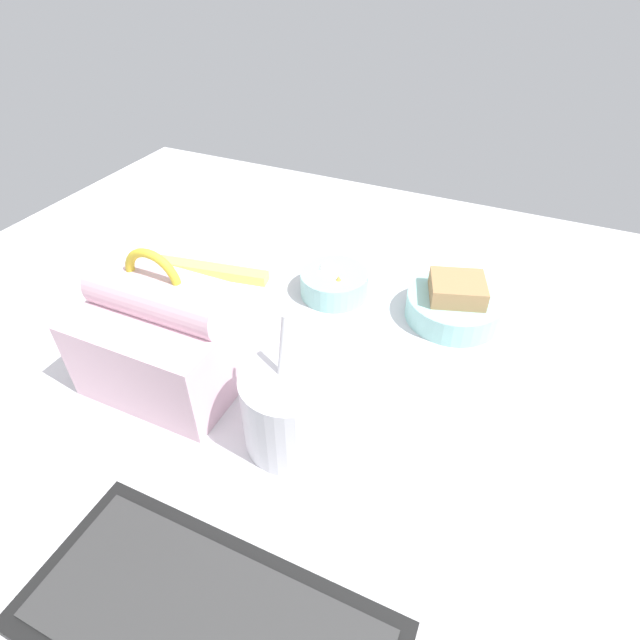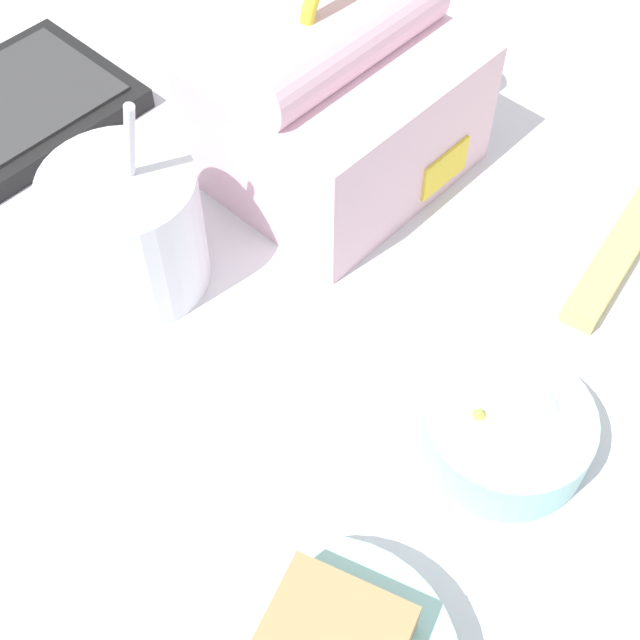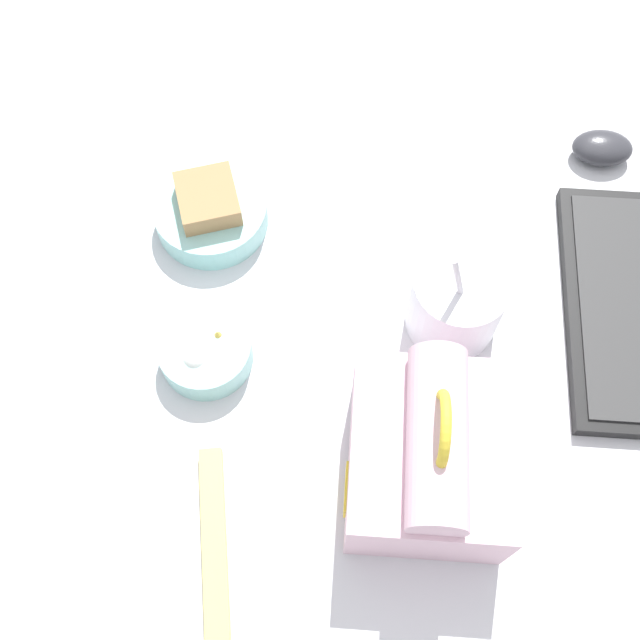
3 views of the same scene
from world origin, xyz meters
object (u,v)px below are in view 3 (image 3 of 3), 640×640
at_px(soup_cup, 456,302).
at_px(bento_bowl_sandwich, 210,211).
at_px(keyboard, 629,307).
at_px(bento_bowl_snacks, 206,351).
at_px(lunch_bag, 430,455).
at_px(chopstick_case, 214,542).
at_px(computer_mouse, 602,148).

height_order(soup_cup, bento_bowl_sandwich, soup_cup).
bearing_deg(keyboard, soup_cup, -82.43).
height_order(bento_bowl_sandwich, bento_bowl_snacks, bento_bowl_sandwich).
xyz_separation_m(keyboard, bento_bowl_sandwich, (-0.09, -0.50, 0.01)).
distance_m(lunch_bag, bento_bowl_snacks, 0.27).
xyz_separation_m(bento_bowl_sandwich, chopstick_case, (0.38, 0.05, -0.02)).
height_order(computer_mouse, chopstick_case, computer_mouse).
bearing_deg(chopstick_case, soup_cup, 138.27).
bearing_deg(chopstick_case, bento_bowl_snacks, -170.63).
xyz_separation_m(lunch_bag, soup_cup, (-0.18, 0.03, -0.02)).
distance_m(keyboard, chopstick_case, 0.53).
distance_m(computer_mouse, chopstick_case, 0.67).
distance_m(keyboard, bento_bowl_snacks, 0.49).
relative_size(keyboard, chopstick_case, 1.61).
bearing_deg(bento_bowl_sandwich, lunch_bag, 41.63).
xyz_separation_m(lunch_bag, bento_bowl_sandwich, (-0.29, -0.26, -0.04)).
bearing_deg(lunch_bag, bento_bowl_snacks, -115.03).
bearing_deg(keyboard, bento_bowl_sandwich, -100.02).
height_order(lunch_bag, chopstick_case, lunch_bag).
xyz_separation_m(soup_cup, chopstick_case, (0.27, -0.24, -0.04)).
bearing_deg(chopstick_case, computer_mouse, 140.22).
xyz_separation_m(soup_cup, bento_bowl_sandwich, (-0.11, -0.29, -0.03)).
relative_size(keyboard, soup_cup, 1.95).
height_order(lunch_bag, computer_mouse, lunch_bag).
bearing_deg(keyboard, bento_bowl_snacks, -79.02).
xyz_separation_m(keyboard, computer_mouse, (-0.22, -0.01, 0.01)).
bearing_deg(computer_mouse, soup_cup, -37.54).
height_order(keyboard, lunch_bag, lunch_bag).
xyz_separation_m(keyboard, lunch_bag, (0.21, -0.23, 0.05)).
bearing_deg(soup_cup, bento_bowl_snacks, -76.53).
relative_size(bento_bowl_sandwich, computer_mouse, 1.80).
height_order(keyboard, chopstick_case, keyboard).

